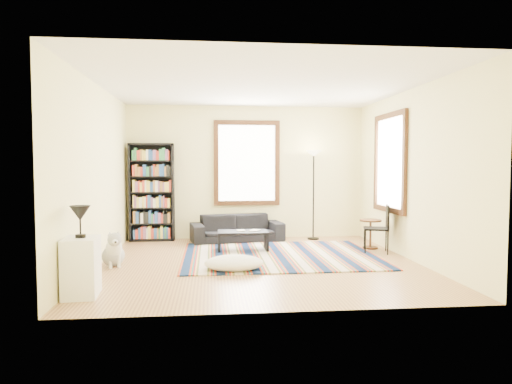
{
  "coord_description": "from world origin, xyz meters",
  "views": [
    {
      "loc": [
        -0.77,
        -7.19,
        1.56
      ],
      "look_at": [
        0.0,
        0.5,
        1.1
      ],
      "focal_mm": 32.0,
      "sensor_mm": 36.0,
      "label": 1
    }
  ],
  "objects": [
    {
      "name": "wall_front",
      "position": [
        0.0,
        -2.55,
        1.4
      ],
      "size": [
        5.0,
        0.1,
        2.8
      ],
      "primitive_type": "cube",
      "color": "#F8F1A7",
      "rests_on": "floor"
    },
    {
      "name": "table_lamp",
      "position": [
        -2.3,
        -1.67,
        0.89
      ],
      "size": [
        0.24,
        0.24,
        0.38
      ],
      "primitive_type": null,
      "rotation": [
        0.0,
        0.0,
        0.0
      ],
      "color": "black",
      "rests_on": "white_cabinet"
    },
    {
      "name": "floor",
      "position": [
        0.0,
        0.0,
        -0.05
      ],
      "size": [
        5.0,
        5.0,
        0.1
      ],
      "primitive_type": "cube",
      "color": "tan",
      "rests_on": "ground"
    },
    {
      "name": "sofa",
      "position": [
        -0.24,
        2.05,
        0.27
      ],
      "size": [
        1.02,
        1.95,
        0.54
      ],
      "primitive_type": "imported",
      "rotation": [
        0.0,
        0.0,
        0.16
      ],
      "color": "black",
      "rests_on": "floor"
    },
    {
      "name": "book_b",
      "position": [
        -0.04,
        1.06,
        0.37
      ],
      "size": [
        0.24,
        0.27,
        0.02
      ],
      "primitive_type": "imported",
      "rotation": [
        0.0,
        0.0,
        -0.5
      ],
      "color": "beige",
      "rests_on": "coffee_table"
    },
    {
      "name": "window_right",
      "position": [
        2.47,
        0.8,
        1.6
      ],
      "size": [
        0.06,
        1.2,
        1.6
      ],
      "primitive_type": "cube",
      "color": "white",
      "rests_on": "wall_right"
    },
    {
      "name": "wall_back",
      "position": [
        0.0,
        2.55,
        1.4
      ],
      "size": [
        5.0,
        0.1,
        2.8
      ],
      "primitive_type": "cube",
      "color": "#F8F1A7",
      "rests_on": "floor"
    },
    {
      "name": "dog",
      "position": [
        -2.27,
        -0.04,
        0.27
      ],
      "size": [
        0.53,
        0.63,
        0.54
      ],
      "primitive_type": null,
      "rotation": [
        0.0,
        0.0,
        0.32
      ],
      "color": "silver",
      "rests_on": "floor"
    },
    {
      "name": "white_cabinet",
      "position": [
        -2.3,
        -1.67,
        0.35
      ],
      "size": [
        0.41,
        0.52,
        0.7
      ],
      "primitive_type": "cube",
      "rotation": [
        0.0,
        0.0,
        0.07
      ],
      "color": "white",
      "rests_on": "floor"
    },
    {
      "name": "floor_lamp",
      "position": [
        1.37,
        2.15,
        0.93
      ],
      "size": [
        0.35,
        0.35,
        1.86
      ],
      "primitive_type": null,
      "rotation": [
        0.0,
        0.0,
        -0.18
      ],
      "color": "black",
      "rests_on": "floor"
    },
    {
      "name": "floor_cushion",
      "position": [
        -0.43,
        -0.52,
        0.11
      ],
      "size": [
        0.93,
        0.73,
        0.22
      ],
      "primitive_type": "ellipsoid",
      "rotation": [
        0.0,
        0.0,
        0.09
      ],
      "color": "white",
      "rests_on": "floor"
    },
    {
      "name": "coffee_table",
      "position": [
        -0.19,
        1.01,
        0.18
      ],
      "size": [
        1.0,
        0.73,
        0.36
      ],
      "primitive_type": "cube",
      "rotation": [
        0.0,
        0.0,
        0.29
      ],
      "color": "black",
      "rests_on": "floor"
    },
    {
      "name": "book_a",
      "position": [
        -0.29,
        1.01,
        0.37
      ],
      "size": [
        0.21,
        0.17,
        0.02
      ],
      "primitive_type": "imported",
      "rotation": [
        0.0,
        0.0,
        0.13
      ],
      "color": "beige",
      "rests_on": "coffee_table"
    },
    {
      "name": "bookshelf",
      "position": [
        -1.97,
        2.32,
        1.0
      ],
      "size": [
        0.9,
        0.3,
        2.0
      ],
      "primitive_type": "cube",
      "color": "black",
      "rests_on": "floor"
    },
    {
      "name": "wall_left",
      "position": [
        -2.55,
        0.0,
        1.4
      ],
      "size": [
        0.1,
        5.0,
        2.8
      ],
      "primitive_type": "cube",
      "color": "#F8F1A7",
      "rests_on": "floor"
    },
    {
      "name": "folding_chair",
      "position": [
        2.15,
        0.59,
        0.43
      ],
      "size": [
        0.52,
        0.5,
        0.86
      ],
      "primitive_type": "cube",
      "rotation": [
        0.0,
        0.0,
        -0.29
      ],
      "color": "black",
      "rests_on": "floor"
    },
    {
      "name": "side_table",
      "position": [
        2.2,
        1.01,
        0.27
      ],
      "size": [
        0.48,
        0.48,
        0.54
      ],
      "primitive_type": "cylinder",
      "rotation": [
        0.0,
        0.0,
        -0.24
      ],
      "color": "#402610",
      "rests_on": "floor"
    },
    {
      "name": "window_back",
      "position": [
        0.0,
        2.47,
        1.6
      ],
      "size": [
        1.2,
        0.06,
        1.6
      ],
      "primitive_type": "cube",
      "color": "white",
      "rests_on": "wall_back"
    },
    {
      "name": "ceiling",
      "position": [
        0.0,
        0.0,
        2.85
      ],
      "size": [
        5.0,
        5.0,
        0.1
      ],
      "primitive_type": "cube",
      "color": "white",
      "rests_on": "floor"
    },
    {
      "name": "rug",
      "position": [
        0.4,
        0.47,
        0.01
      ],
      "size": [
        3.27,
        2.62,
        0.02
      ],
      "primitive_type": "cube",
      "color": "#0C1E40",
      "rests_on": "floor"
    },
    {
      "name": "wall_right",
      "position": [
        2.55,
        0.0,
        1.4
      ],
      "size": [
        0.1,
        5.0,
        2.8
      ],
      "primitive_type": "cube",
      "color": "#F8F1A7",
      "rests_on": "floor"
    }
  ]
}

